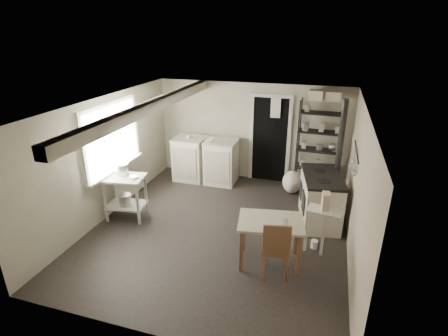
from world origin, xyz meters
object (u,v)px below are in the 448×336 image
(stove, at_px, (320,200))
(chair, at_px, (276,246))
(flour_sack, at_px, (292,183))
(work_table, at_px, (270,241))
(shelf_rack, at_px, (319,150))
(stockpot, at_px, (122,170))
(prep_table, at_px, (126,199))
(base_cabinets, at_px, (205,162))

(stove, height_order, chair, chair)
(stove, relative_size, flour_sack, 2.35)
(work_table, bearing_deg, flour_sack, 89.11)
(work_table, relative_size, chair, 1.04)
(shelf_rack, height_order, stove, shelf_rack)
(work_table, bearing_deg, stove, 65.98)
(stove, bearing_deg, flour_sack, 109.85)
(stove, xyz_separation_m, work_table, (-0.68, -1.52, -0.06))
(stockpot, xyz_separation_m, shelf_rack, (3.51, 2.24, 0.01))
(shelf_rack, height_order, chair, shelf_rack)
(prep_table, height_order, base_cabinets, base_cabinets)
(work_table, distance_m, chair, 0.31)
(work_table, bearing_deg, base_cabinets, 127.00)
(work_table, relative_size, flour_sack, 1.91)
(stove, bearing_deg, stockpot, -177.65)
(stockpot, bearing_deg, work_table, -13.01)
(base_cabinets, distance_m, chair, 3.66)
(shelf_rack, xyz_separation_m, work_table, (-0.54, -2.93, -0.57))
(stove, bearing_deg, base_cabinets, 146.05)
(chair, bearing_deg, stockpot, 151.89)
(base_cabinets, height_order, chair, base_cabinets)
(stockpot, relative_size, shelf_rack, 0.13)
(base_cabinets, height_order, flour_sack, base_cabinets)
(prep_table, relative_size, shelf_rack, 0.42)
(flour_sack, bearing_deg, base_cabinets, 177.67)
(shelf_rack, distance_m, stove, 1.50)
(base_cabinets, height_order, stove, base_cabinets)
(prep_table, distance_m, base_cabinets, 2.28)
(stockpot, height_order, work_table, stockpot)
(stockpot, height_order, flour_sack, stockpot)
(prep_table, bearing_deg, base_cabinets, 67.97)
(stove, bearing_deg, shelf_rack, 85.08)
(chair, bearing_deg, work_table, 104.24)
(stockpot, xyz_separation_m, work_table, (2.97, -0.69, -0.56))
(stockpot, relative_size, base_cabinets, 0.17)
(chair, height_order, flour_sack, chair)
(base_cabinets, height_order, shelf_rack, shelf_rack)
(base_cabinets, height_order, work_table, base_cabinets)
(prep_table, distance_m, work_table, 2.94)
(prep_table, xyz_separation_m, flour_sack, (2.93, 2.03, -0.16))
(prep_table, height_order, shelf_rack, shelf_rack)
(stockpot, xyz_separation_m, flour_sack, (3.01, 1.92, -0.70))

